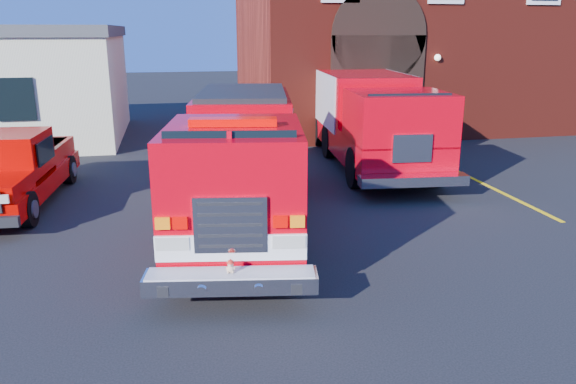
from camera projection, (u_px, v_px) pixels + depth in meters
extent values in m
plane|color=black|center=(276.00, 236.00, 11.84)|extent=(100.00, 100.00, 0.00)
cube|color=yellow|center=(524.00, 203.00, 14.06)|extent=(0.12, 3.00, 0.01)
cube|color=yellow|center=(464.00, 174.00, 16.88)|extent=(0.12, 3.00, 0.01)
cube|color=yellow|center=(421.00, 154.00, 19.70)|extent=(0.12, 3.00, 0.01)
cube|color=maroon|center=(412.00, 34.00, 25.67)|extent=(15.00, 10.00, 8.00)
cube|color=black|center=(377.00, 91.00, 20.81)|extent=(3.60, 0.12, 4.00)
cylinder|color=black|center=(379.00, 35.00, 20.26)|extent=(3.60, 0.12, 3.60)
cube|color=black|center=(15.00, 99.00, 18.35)|extent=(1.20, 0.10, 1.40)
cylinder|color=black|center=(177.00, 247.00, 9.83)|extent=(0.49, 1.06, 1.02)
cylinder|color=black|center=(293.00, 246.00, 9.92)|extent=(0.49, 1.06, 1.02)
cube|color=red|center=(241.00, 186.00, 12.65)|extent=(3.64, 8.63, 0.84)
cube|color=red|center=(243.00, 124.00, 14.40)|extent=(2.95, 4.41, 1.49)
cube|color=red|center=(234.00, 166.00, 9.75)|extent=(2.77, 3.31, 1.39)
cube|color=black|center=(230.00, 160.00, 8.54)|extent=(2.03, 0.40, 0.87)
cube|color=#D70402|center=(233.00, 122.00, 9.54)|extent=(1.52, 0.55, 0.13)
cube|color=white|center=(231.00, 248.00, 8.57)|extent=(2.30, 0.43, 0.41)
cube|color=silver|center=(230.00, 225.00, 8.45)|extent=(1.11, 0.23, 0.87)
cube|color=silver|center=(231.00, 281.00, 8.44)|extent=(2.65, 0.92, 0.26)
cube|color=#B7B7BF|center=(198.00, 124.00, 14.35)|extent=(0.58, 3.31, 1.21)
cube|color=#B7B7BF|center=(289.00, 124.00, 14.45)|extent=(0.58, 3.31, 1.21)
sphere|color=beige|center=(231.00, 269.00, 8.38)|extent=(0.14, 0.14, 0.12)
sphere|color=beige|center=(230.00, 264.00, 8.35)|extent=(0.11, 0.11, 0.10)
sphere|color=beige|center=(228.00, 261.00, 8.35)|extent=(0.04, 0.04, 0.04)
sphere|color=beige|center=(233.00, 261.00, 8.36)|extent=(0.04, 0.04, 0.04)
ellipsoid|color=red|center=(230.00, 262.00, 8.35)|extent=(0.11, 0.11, 0.06)
cylinder|color=red|center=(230.00, 263.00, 8.35)|extent=(0.13, 0.13, 0.01)
cylinder|color=black|center=(28.00, 209.00, 12.29)|extent=(0.34, 0.81, 0.79)
cube|color=#B10300|center=(13.00, 182.00, 13.89)|extent=(2.39, 5.60, 0.45)
cube|color=#B10300|center=(4.00, 154.00, 13.39)|extent=(1.96, 1.92, 0.99)
cube|color=#B10300|center=(31.00, 153.00, 15.29)|extent=(1.98, 2.22, 0.55)
cylinder|color=black|center=(356.00, 168.00, 15.32)|extent=(0.46, 1.15, 1.12)
cylinder|color=black|center=(435.00, 165.00, 15.57)|extent=(0.46, 1.15, 1.12)
cube|color=red|center=(370.00, 137.00, 18.09)|extent=(3.28, 8.36, 0.92)
cube|color=red|center=(360.00, 95.00, 19.22)|extent=(3.00, 5.31, 1.53)
cube|color=red|center=(398.00, 117.00, 15.06)|extent=(2.76, 2.67, 1.33)
cube|color=#B7B7BF|center=(323.00, 98.00, 19.11)|extent=(0.43, 4.27, 1.73)
cube|color=#B7B7BF|center=(396.00, 97.00, 19.39)|extent=(0.43, 4.27, 1.73)
cube|color=silver|center=(413.00, 180.00, 14.04)|extent=(2.78, 0.71, 0.25)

